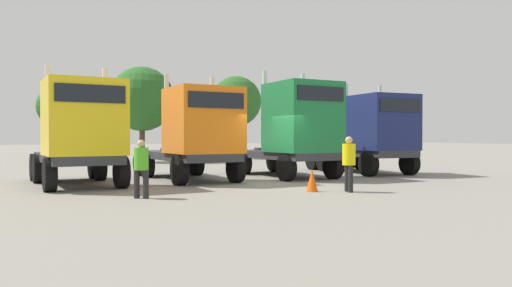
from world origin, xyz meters
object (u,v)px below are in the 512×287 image
(semi_truck_navy, at_px, (373,133))
(visitor_with_camera, at_px, (141,165))
(semi_truck_green, at_px, (295,129))
(visitor_in_hivis, at_px, (349,160))
(semi_truck_orange, at_px, (196,134))
(traffic_cone_mid, at_px, (312,180))
(semi_truck_yellow, at_px, (81,132))

(semi_truck_navy, height_order, visitor_with_camera, semi_truck_navy)
(semi_truck_green, height_order, visitor_in_hivis, semi_truck_green)
(semi_truck_orange, height_order, semi_truck_navy, semi_truck_navy)
(semi_truck_navy, bearing_deg, visitor_in_hivis, -42.19)
(semi_truck_navy, distance_m, traffic_cone_mid, 8.23)
(semi_truck_green, xyz_separation_m, visitor_in_hivis, (-1.24, -5.18, -1.04))
(semi_truck_orange, relative_size, traffic_cone_mid, 8.93)
(semi_truck_orange, distance_m, semi_truck_green, 4.21)
(semi_truck_yellow, height_order, semi_truck_navy, semi_truck_navy)
(semi_truck_orange, bearing_deg, traffic_cone_mid, 19.94)
(visitor_with_camera, height_order, traffic_cone_mid, visitor_with_camera)
(semi_truck_yellow, xyz_separation_m, semi_truck_green, (8.39, -0.06, 0.18))
(semi_truck_orange, distance_m, visitor_with_camera, 5.33)
(visitor_with_camera, bearing_deg, semi_truck_green, 161.00)
(semi_truck_yellow, relative_size, traffic_cone_mid, 8.18)
(semi_truck_orange, xyz_separation_m, semi_truck_green, (4.19, -0.35, 0.20))
(semi_truck_orange, distance_m, visitor_in_hivis, 6.32)
(semi_truck_yellow, bearing_deg, traffic_cone_mid, 50.53)
(semi_truck_yellow, distance_m, visitor_with_camera, 4.20)
(semi_truck_green, height_order, traffic_cone_mid, semi_truck_green)
(semi_truck_green, relative_size, visitor_in_hivis, 3.57)
(semi_truck_yellow, bearing_deg, semi_truck_green, 86.92)
(semi_truck_green, bearing_deg, semi_truck_navy, 92.55)
(visitor_in_hivis, height_order, traffic_cone_mid, visitor_in_hivis)
(semi_truck_orange, distance_m, semi_truck_navy, 8.50)
(visitor_in_hivis, bearing_deg, visitor_with_camera, 4.32)
(visitor_in_hivis, bearing_deg, semi_truck_yellow, -19.89)
(semi_truck_green, xyz_separation_m, traffic_cone_mid, (-2.18, -4.58, -1.67))
(visitor_with_camera, xyz_separation_m, traffic_cone_mid, (5.13, -0.70, -0.58))
(visitor_in_hivis, height_order, visitor_with_camera, visitor_in_hivis)
(semi_truck_yellow, bearing_deg, visitor_in_hivis, 51.10)
(semi_truck_orange, relative_size, semi_truck_green, 1.03)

